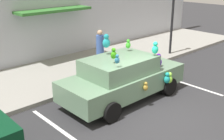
% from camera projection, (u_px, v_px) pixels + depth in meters
% --- Properties ---
extents(ground_plane, '(60.00, 60.00, 0.00)m').
position_uv_depth(ground_plane, '(151.00, 117.00, 8.61)').
color(ground_plane, '#2D2D30').
extents(sidewalk, '(24.00, 4.00, 0.15)m').
position_uv_depth(sidewalk, '(62.00, 73.00, 12.03)').
color(sidewalk, gray).
rests_on(sidewalk, ground).
extents(parking_stripe_front, '(0.12, 3.60, 0.01)m').
position_uv_depth(parking_stripe_front, '(181.00, 82.00, 11.28)').
color(parking_stripe_front, silver).
rests_on(parking_stripe_front, ground).
extents(parking_stripe_rear, '(0.12, 3.60, 0.01)m').
position_uv_depth(parking_stripe_rear, '(66.00, 134.00, 7.70)').
color(parking_stripe_rear, silver).
rests_on(parking_stripe_rear, ground).
extents(plush_covered_car, '(4.58, 2.12, 2.26)m').
position_uv_depth(plush_covered_car, '(123.00, 77.00, 9.55)').
color(plush_covered_car, gray).
rests_on(plush_covered_car, ground).
extents(teddy_bear_on_sidewalk, '(0.31, 0.25, 0.58)m').
position_uv_depth(teddy_bear_on_sidewalk, '(103.00, 69.00, 11.50)').
color(teddy_bear_on_sidewalk, beige).
rests_on(teddy_bear_on_sidewalk, sidewalk).
extents(street_lamp_post, '(0.28, 0.28, 3.90)m').
position_uv_depth(street_lamp_post, '(173.00, 7.00, 13.86)').
color(street_lamp_post, black).
rests_on(street_lamp_post, sidewalk).
extents(pedestrian_near_shopfront, '(0.34, 0.34, 1.69)m').
position_uv_depth(pedestrian_near_shopfront, '(100.00, 50.00, 12.34)').
color(pedestrian_near_shopfront, '#4061AF').
rests_on(pedestrian_near_shopfront, sidewalk).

